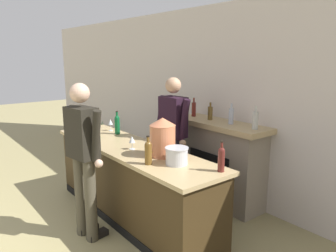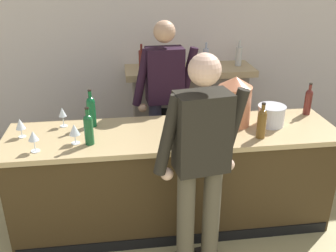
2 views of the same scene
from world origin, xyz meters
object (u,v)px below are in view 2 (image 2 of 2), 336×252
(person_customer, at_px, (200,165))
(wine_glass_by_dispenser, at_px, (62,113))
(person_bartender, at_px, (165,100))
(wine_bottle_chardonnay_pale, at_px, (91,110))
(wine_bottle_riesling_slim, at_px, (262,122))
(wine_glass_near_bucket, at_px, (74,130))
(copper_dispenser, at_px, (234,101))
(wine_bottle_burgundy_dark, at_px, (308,101))
(ice_bucket_steel, at_px, (271,115))
(wine_glass_front_left, at_px, (20,124))
(wine_glass_back_row, at_px, (188,121))
(wine_glass_front_right, at_px, (33,137))
(wine_bottle_port_short, at_px, (89,128))
(fireplace_stone, at_px, (188,113))

(person_customer, relative_size, wine_glass_by_dispenser, 10.01)
(person_customer, bearing_deg, person_bartender, 93.58)
(person_customer, height_order, wine_bottle_chardonnay_pale, person_customer)
(wine_bottle_riesling_slim, relative_size, wine_glass_near_bucket, 1.83)
(wine_bottle_riesling_slim, bearing_deg, person_customer, -143.36)
(copper_dispenser, relative_size, wine_bottle_chardonnay_pale, 1.30)
(wine_bottle_riesling_slim, xyz_separation_m, wine_bottle_burgundy_dark, (0.61, 0.43, -0.00))
(ice_bucket_steel, bearing_deg, copper_dispenser, 169.03)
(person_customer, height_order, wine_glass_front_left, person_customer)
(copper_dispenser, bearing_deg, wine_bottle_chardonnay_pale, 174.32)
(wine_glass_by_dispenser, bearing_deg, ice_bucket_steel, -6.69)
(ice_bucket_steel, bearing_deg, person_bartender, 143.17)
(person_bartender, relative_size, wine_glass_back_row, 11.01)
(copper_dispenser, height_order, wine_bottle_riesling_slim, copper_dispenser)
(wine_glass_near_bucket, bearing_deg, wine_glass_back_row, 4.60)
(wine_bottle_burgundy_dark, distance_m, wine_glass_front_right, 2.43)
(person_customer, xyz_separation_m, wine_glass_front_left, (-1.34, 0.71, 0.08))
(ice_bucket_steel, height_order, wine_bottle_port_short, wine_bottle_port_short)
(copper_dispenser, height_order, wine_bottle_port_short, copper_dispenser)
(ice_bucket_steel, xyz_separation_m, wine_bottle_port_short, (-1.56, -0.16, 0.05))
(wine_bottle_riesling_slim, bearing_deg, fireplace_stone, 102.83)
(wine_bottle_port_short, bearing_deg, wine_bottle_chardonnay_pale, 89.49)
(copper_dispenser, xyz_separation_m, wine_glass_front_left, (-1.79, -0.03, -0.11))
(wine_bottle_riesling_slim, xyz_separation_m, wine_bottle_chardonnay_pale, (-1.38, 0.42, 0.01))
(wine_glass_front_right, bearing_deg, wine_glass_back_row, 8.03)
(fireplace_stone, relative_size, wine_bottle_riesling_slim, 4.79)
(wine_bottle_riesling_slim, relative_size, wine_glass_by_dispenser, 1.72)
(person_bartender, bearing_deg, wine_glass_by_dispenser, -155.53)
(fireplace_stone, relative_size, wine_glass_front_right, 8.59)
(copper_dispenser, bearing_deg, person_customer, -121.52)
(person_customer, bearing_deg, wine_bottle_port_short, 146.79)
(wine_bottle_port_short, bearing_deg, wine_glass_by_dispenser, 123.15)
(person_bartender, xyz_separation_m, wine_glass_near_bucket, (-0.81, -0.78, 0.08))
(wine_bottle_chardonnay_pale, xyz_separation_m, wine_glass_front_left, (-0.56, -0.15, -0.03))
(wine_bottle_burgundy_dark, relative_size, wine_glass_front_left, 1.86)
(ice_bucket_steel, height_order, wine_glass_front_left, ice_bucket_steel)
(wine_glass_near_bucket, bearing_deg, wine_bottle_riesling_slim, -3.51)
(wine_bottle_port_short, bearing_deg, wine_bottle_riesling_slim, -2.82)
(wine_glass_front_left, bearing_deg, ice_bucket_steel, -0.98)
(person_bartender, height_order, wine_bottle_riesling_slim, person_bartender)
(copper_dispenser, bearing_deg, wine_glass_front_left, -179.16)
(fireplace_stone, bearing_deg, wine_glass_front_right, -135.24)
(wine_bottle_chardonnay_pale, relative_size, wine_bottle_burgundy_dark, 1.10)
(wine_bottle_port_short, distance_m, wine_bottle_burgundy_dark, 2.02)
(person_customer, height_order, wine_bottle_riesling_slim, person_customer)
(fireplace_stone, distance_m, wine_bottle_riesling_slim, 1.55)
(copper_dispenser, bearing_deg, wine_bottle_burgundy_dark, 10.14)
(fireplace_stone, bearing_deg, wine_bottle_port_short, -127.48)
(wine_glass_back_row, distance_m, wine_glass_near_bucket, 0.92)
(person_customer, height_order, person_bartender, person_bartender)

